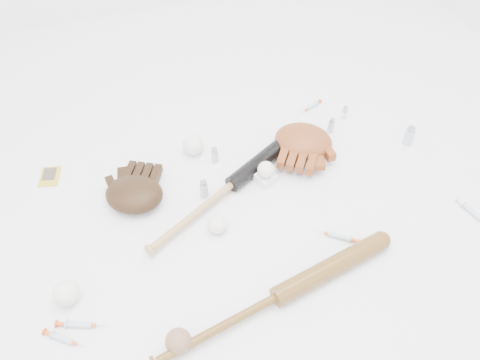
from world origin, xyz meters
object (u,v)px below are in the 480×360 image
object	(u,v)px
bat_wood	(277,296)
bat_dark	(233,184)
pedestal	(265,178)
glove_dark	(134,194)

from	to	relation	value
bat_wood	bat_dark	bearing A→B (deg)	77.32
pedestal	bat_wood	bearing A→B (deg)	-107.49
bat_dark	pedestal	bearing A→B (deg)	-29.90
bat_wood	glove_dark	world-z (taller)	glove_dark
glove_dark	pedestal	distance (m)	0.48
glove_dark	bat_dark	bearing A→B (deg)	19.29
bat_dark	bat_wood	distance (m)	0.47
bat_wood	pedestal	world-z (taller)	bat_wood
bat_dark	bat_wood	world-z (taller)	bat_wood
pedestal	bat_dark	bearing A→B (deg)	177.64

